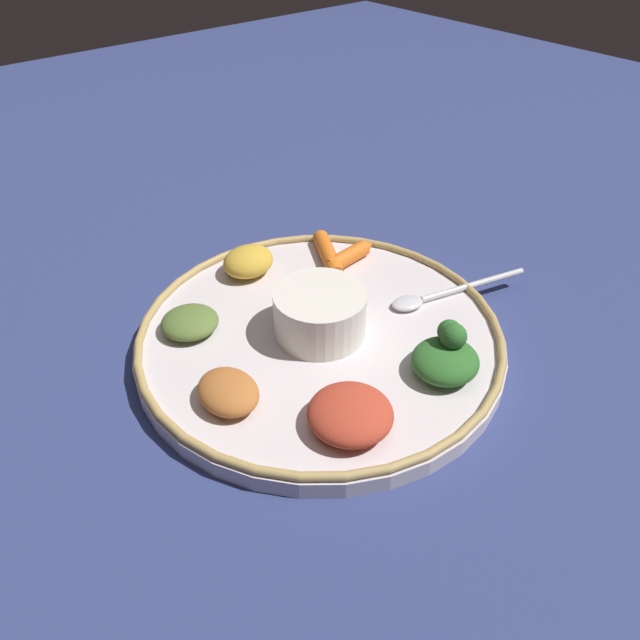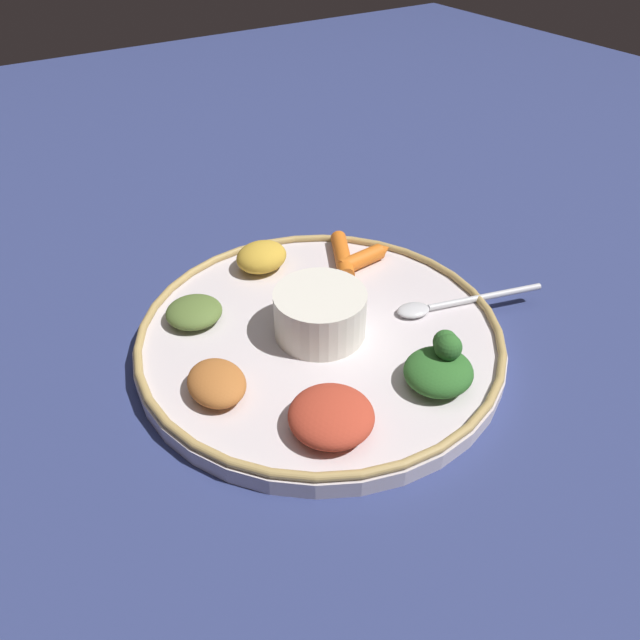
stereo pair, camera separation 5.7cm
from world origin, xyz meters
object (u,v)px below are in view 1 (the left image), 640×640
at_px(greens_pile, 446,356).
at_px(carrot_outer, 327,252).
at_px(center_bowl, 320,312).
at_px(carrot_near_spoon, 351,255).
at_px(spoon, 439,295).

xyz_separation_m(greens_pile, carrot_outer, (0.21, -0.04, -0.01)).
relative_size(center_bowl, greens_pile, 1.30).
bearing_deg(carrot_near_spoon, carrot_outer, 35.52).
relative_size(carrot_near_spoon, carrot_outer, 0.79).
xyz_separation_m(center_bowl, spoon, (-0.04, -0.13, -0.02)).
bearing_deg(spoon, carrot_outer, 16.92).
bearing_deg(carrot_outer, greens_pile, 169.20).
bearing_deg(center_bowl, carrot_outer, -43.36).
xyz_separation_m(spoon, greens_pile, (-0.08, 0.08, 0.01)).
height_order(spoon, greens_pile, greens_pile).
bearing_deg(spoon, carrot_near_spoon, 12.37).
relative_size(spoon, carrot_outer, 1.74).
distance_m(center_bowl, carrot_outer, 0.13).
distance_m(greens_pile, carrot_outer, 0.21).
height_order(greens_pile, carrot_near_spoon, greens_pile).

